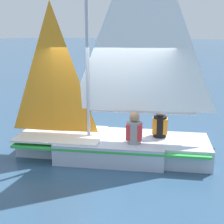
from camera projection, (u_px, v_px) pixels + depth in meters
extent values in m
plane|color=#2D4C6B|center=(112.00, 156.00, 7.32)|extent=(260.00, 260.00, 0.00)
cube|color=#B2BCCC|center=(112.00, 147.00, 7.27)|extent=(2.81, 2.38, 0.46)
cube|color=#B2BCCC|center=(42.00, 143.00, 7.52)|extent=(1.26, 1.18, 0.46)
cube|color=#B2BCCC|center=(187.00, 151.00, 7.02)|extent=(1.45, 1.59, 0.46)
cube|color=green|center=(112.00, 141.00, 7.23)|extent=(4.52, 3.18, 0.05)
cube|color=silver|center=(62.00, 134.00, 7.38)|extent=(2.37, 2.09, 0.04)
cylinder|color=#B7B7BC|center=(87.00, 31.00, 6.70)|extent=(0.08, 0.08, 4.76)
cylinder|color=#B7B7BC|center=(141.00, 112.00, 6.96)|extent=(2.22, 1.07, 0.07)
pyramid|color=white|center=(144.00, 18.00, 6.46)|extent=(2.10, 1.00, 3.98)
pyramid|color=orange|center=(52.00, 68.00, 7.02)|extent=(1.36, 0.66, 2.93)
cube|color=black|center=(212.00, 155.00, 6.95)|extent=(0.09, 0.06, 0.33)
cube|color=black|center=(134.00, 153.00, 6.88)|extent=(0.35, 0.33, 0.45)
cylinder|color=gray|center=(134.00, 133.00, 6.76)|extent=(0.40, 0.40, 0.50)
cube|color=red|center=(134.00, 132.00, 6.75)|extent=(0.42, 0.38, 0.35)
sphere|color=#A87A56|center=(134.00, 117.00, 6.67)|extent=(0.22, 0.22, 0.22)
cube|color=black|center=(159.00, 146.00, 7.31)|extent=(0.35, 0.33, 0.45)
cylinder|color=black|center=(160.00, 127.00, 7.19)|extent=(0.40, 0.40, 0.50)
cube|color=orange|center=(160.00, 126.00, 7.18)|extent=(0.42, 0.38, 0.35)
sphere|color=brown|center=(160.00, 112.00, 7.10)|extent=(0.22, 0.22, 0.22)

